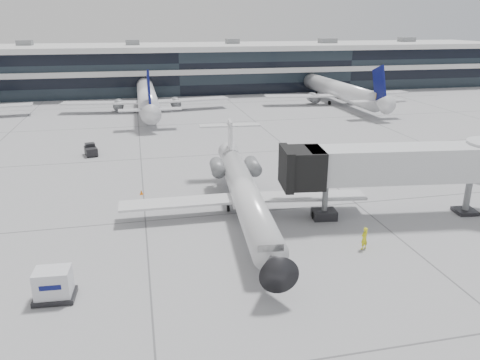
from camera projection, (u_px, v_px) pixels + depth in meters
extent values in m
plane|color=#949496|center=(255.00, 212.00, 43.14)|extent=(220.00, 220.00, 0.00)
cube|color=black|center=(175.00, 70.00, 117.32)|extent=(170.00, 22.00, 10.00)
cylinder|color=silver|center=(246.00, 196.00, 41.01)|extent=(4.32, 22.27, 2.49)
cone|color=black|center=(275.00, 265.00, 29.41)|extent=(2.70, 2.78, 2.49)
cone|color=silver|center=(230.00, 155.00, 52.69)|extent=(2.60, 3.14, 2.37)
cube|color=silver|center=(177.00, 202.00, 41.32)|extent=(10.18, 2.53, 0.20)
cube|color=silver|center=(309.00, 196.00, 42.85)|extent=(10.40, 3.92, 0.20)
cylinder|color=slate|center=(217.00, 168.00, 47.75)|extent=(1.64, 3.24, 1.38)
cylinder|color=slate|center=(253.00, 166.00, 48.22)|extent=(1.64, 3.24, 1.38)
cube|color=silver|center=(230.00, 139.00, 51.55)|extent=(0.46, 2.41, 4.15)
cube|color=silver|center=(230.00, 125.00, 51.42)|extent=(6.74, 2.02, 0.15)
cylinder|color=black|center=(264.00, 264.00, 33.39)|extent=(0.21, 0.53, 0.52)
cylinder|color=black|center=(228.00, 208.00, 43.16)|extent=(0.27, 0.61, 0.59)
cylinder|color=black|center=(258.00, 207.00, 43.51)|extent=(0.27, 0.61, 0.59)
cube|color=silver|center=(398.00, 163.00, 40.65)|extent=(16.35, 5.13, 2.99)
cube|color=black|center=(305.00, 167.00, 39.93)|extent=(3.41, 4.01, 3.22)
cylinder|color=slate|center=(325.00, 202.00, 41.14)|extent=(0.51, 0.51, 3.22)
cube|color=black|center=(324.00, 214.00, 41.53)|extent=(2.25, 1.85, 0.80)
cylinder|color=slate|center=(468.00, 195.00, 42.31)|extent=(0.57, 0.57, 3.45)
imported|color=yellow|center=(364.00, 238.00, 35.83)|extent=(0.77, 0.66, 1.80)
cube|color=black|center=(55.00, 296.00, 29.52)|extent=(2.60, 1.99, 0.30)
cube|color=white|center=(53.00, 282.00, 29.19)|extent=(2.27, 1.76, 1.73)
cone|color=orange|center=(141.00, 192.00, 47.35)|extent=(0.32, 0.32, 0.50)
cube|color=orange|center=(142.00, 194.00, 47.43)|extent=(0.40, 0.40, 0.03)
cube|color=black|center=(91.00, 151.00, 61.03)|extent=(1.92, 2.65, 0.98)
cube|color=black|center=(90.00, 145.00, 61.29)|extent=(1.39, 1.23, 0.54)
cylinder|color=black|center=(86.00, 152.00, 61.65)|extent=(0.30, 0.51, 0.48)
cylinder|color=black|center=(95.00, 151.00, 62.14)|extent=(0.30, 0.51, 0.48)
cylinder|color=black|center=(88.00, 156.00, 60.16)|extent=(0.30, 0.51, 0.48)
cylinder|color=black|center=(97.00, 155.00, 60.65)|extent=(0.30, 0.51, 0.48)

